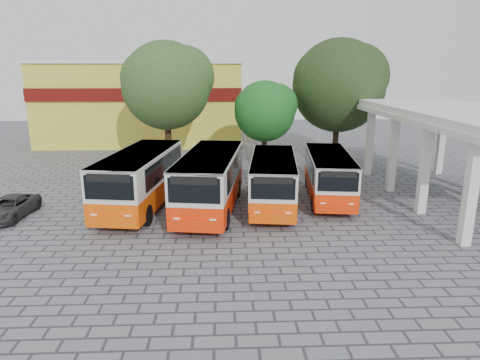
{
  "coord_description": "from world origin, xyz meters",
  "views": [
    {
      "loc": [
        -2.83,
        -19.76,
        7.62
      ],
      "look_at": [
        -1.87,
        3.5,
        1.5
      ],
      "focal_mm": 32.0,
      "sensor_mm": 36.0,
      "label": 1
    }
  ],
  "objects_px": {
    "bus_centre_right": "(273,178)",
    "parked_car": "(9,208)",
    "bus_far_right": "(329,173)",
    "bus_centre_left": "(210,178)",
    "bus_far_left": "(141,176)"
  },
  "relations": [
    {
      "from": "bus_far_left",
      "to": "parked_car",
      "type": "xyz_separation_m",
      "value": [
        -6.64,
        -1.47,
        -1.26
      ]
    },
    {
      "from": "bus_centre_left",
      "to": "parked_car",
      "type": "relative_size",
      "value": 2.28
    },
    {
      "from": "bus_far_right",
      "to": "parked_car",
      "type": "height_order",
      "value": "bus_far_right"
    },
    {
      "from": "bus_centre_left",
      "to": "bus_centre_right",
      "type": "relative_size",
      "value": 1.13
    },
    {
      "from": "bus_centre_right",
      "to": "parked_car",
      "type": "relative_size",
      "value": 2.02
    },
    {
      "from": "bus_centre_right",
      "to": "bus_far_left",
      "type": "bearing_deg",
      "value": -173.89
    },
    {
      "from": "bus_far_right",
      "to": "bus_centre_left",
      "type": "bearing_deg",
      "value": -158.22
    },
    {
      "from": "bus_far_left",
      "to": "bus_far_right",
      "type": "bearing_deg",
      "value": 14.24
    },
    {
      "from": "parked_car",
      "to": "bus_centre_left",
      "type": "bearing_deg",
      "value": 7.85
    },
    {
      "from": "bus_far_left",
      "to": "bus_centre_right",
      "type": "bearing_deg",
      "value": 7.47
    },
    {
      "from": "bus_far_left",
      "to": "bus_far_right",
      "type": "relative_size",
      "value": 1.15
    },
    {
      "from": "bus_far_left",
      "to": "parked_car",
      "type": "relative_size",
      "value": 2.26
    },
    {
      "from": "bus_far_left",
      "to": "bus_centre_left",
      "type": "relative_size",
      "value": 0.99
    },
    {
      "from": "bus_far_left",
      "to": "bus_centre_left",
      "type": "distance_m",
      "value": 3.94
    },
    {
      "from": "bus_centre_right",
      "to": "bus_far_right",
      "type": "relative_size",
      "value": 1.03
    }
  ]
}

